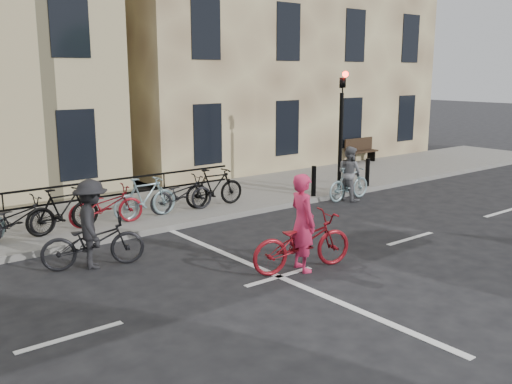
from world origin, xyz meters
TOP-DOWN VIEW (x-y plane):
  - ground at (0.00, 0.00)m, footprint 120.00×120.00m
  - building_east at (9.00, 13.00)m, footprint 14.00×10.00m
  - traffic_light at (6.20, 4.34)m, footprint 0.18×0.30m
  - bollard_east at (5.00, 4.25)m, footprint 0.14×0.14m
  - bollard_west at (7.40, 4.25)m, footprint 0.14×0.14m
  - bench at (11.00, 7.73)m, footprint 1.60×0.41m
  - parked_bikes at (-2.82, 5.04)m, footprint 11.45×1.23m
  - cyclist_pink at (0.61, 0.03)m, footprint 2.25×1.17m
  - cyclist_grey at (5.90, 3.66)m, footprint 1.68×0.80m
  - cyclist_dark at (-2.50, 2.69)m, footprint 2.09×1.28m

SIDE VIEW (x-z plane):
  - ground at x=0.00m, z-range 0.00..0.00m
  - bollard_east at x=5.00m, z-range 0.15..1.05m
  - bollard_west at x=7.40m, z-range 0.15..1.05m
  - parked_bikes at x=-2.82m, z-range 0.12..1.17m
  - cyclist_grey at x=5.90m, z-range -0.16..1.47m
  - cyclist_pink at x=0.61m, z-range -0.29..1.61m
  - bench at x=11.00m, z-range 0.19..1.16m
  - cyclist_dark at x=-2.50m, z-range -0.19..1.57m
  - traffic_light at x=6.20m, z-range 0.50..4.40m
  - building_east at x=9.00m, z-range 0.15..12.15m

